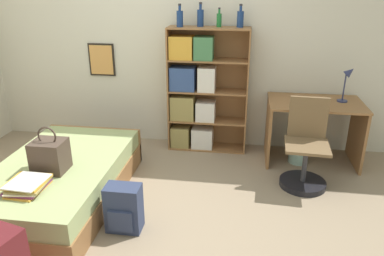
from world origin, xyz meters
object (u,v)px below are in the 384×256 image
(bottle_blue, at_px, (240,18))
(desk_chair, at_px, (305,158))
(bookcase, at_px, (197,92))
(bottle_clear, at_px, (219,20))
(bed, at_px, (61,180))
(bottle_brown, at_px, (200,17))
(desk_lamp, at_px, (348,78))
(bottle_green, at_px, (180,18))
(desk, at_px, (314,121))
(book_stack_on_bed, at_px, (28,185))
(handbag, at_px, (50,155))
(backpack, at_px, (124,209))
(waste_bin, at_px, (299,152))

(bottle_blue, distance_m, desk_chair, 1.71)
(bookcase, relative_size, bottle_clear, 7.09)
(bottle_blue, bearing_deg, bed, -138.91)
(bottle_brown, height_order, desk_lamp, bottle_brown)
(bottle_green, bearing_deg, bottle_blue, 4.79)
(bed, xyz_separation_m, desk_chair, (2.37, 0.63, 0.09))
(bookcase, relative_size, desk, 1.44)
(book_stack_on_bed, height_order, bookcase, bookcase)
(desk_lamp, relative_size, desk_chair, 0.45)
(handbag, relative_size, backpack, 1.02)
(bottle_brown, xyz_separation_m, desk_chair, (1.20, -0.81, -1.32))
(desk, xyz_separation_m, desk_lamp, (0.32, 0.06, 0.51))
(desk, bearing_deg, desk_chair, -104.59)
(bed, xyz_separation_m, book_stack_on_bed, (-0.00, -0.52, 0.25))
(bottle_green, bearing_deg, waste_bin, -8.91)
(handbag, xyz_separation_m, desk_chair, (2.35, 0.81, -0.26))
(desk_lamp, bearing_deg, desk, -170.14)
(bed, relative_size, backpack, 4.45)
(bed, distance_m, handbag, 0.39)
(desk_lamp, bearing_deg, bottle_green, 176.88)
(book_stack_on_bed, xyz_separation_m, waste_bin, (2.39, 1.66, -0.31))
(bottle_blue, height_order, desk, bottle_blue)
(handbag, distance_m, book_stack_on_bed, 0.36)
(waste_bin, bearing_deg, desk_lamp, 15.07)
(bed, xyz_separation_m, waste_bin, (2.39, 1.14, -0.07))
(bed, bearing_deg, handbag, -81.20)
(bottle_brown, distance_m, desk_lamp, 1.78)
(bottle_brown, xyz_separation_m, desk_lamp, (1.67, -0.18, -0.61))
(bottle_clear, distance_m, backpack, 2.37)
(desk_lamp, xyz_separation_m, waste_bin, (-0.46, -0.12, -0.87))
(book_stack_on_bed, height_order, bottle_blue, bottle_blue)
(bottle_blue, bearing_deg, handbag, -135.06)
(bottle_blue, bearing_deg, bottle_green, -175.21)
(bottle_brown, distance_m, bottle_blue, 0.46)
(handbag, height_order, desk, handbag)
(bed, relative_size, bottle_green, 7.29)
(desk_lamp, bearing_deg, bottle_clear, 173.69)
(bottle_blue, distance_m, backpack, 2.45)
(bookcase, bearing_deg, handbag, -125.48)
(bookcase, xyz_separation_m, backpack, (-0.39, -1.79, -0.52))
(handbag, xyz_separation_m, bottle_clear, (1.36, 1.60, 1.04))
(handbag, relative_size, waste_bin, 1.62)
(desk_lamp, distance_m, backpack, 2.78)
(bookcase, xyz_separation_m, desk, (1.38, -0.19, -0.23))
(handbag, distance_m, bottle_green, 2.08)
(bottle_blue, relative_size, waste_bin, 0.97)
(book_stack_on_bed, bearing_deg, backpack, 9.47)
(bottle_brown, height_order, desk_chair, bottle_brown)
(bottle_brown, height_order, desk, bottle_brown)
(book_stack_on_bed, relative_size, bottle_clear, 1.75)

